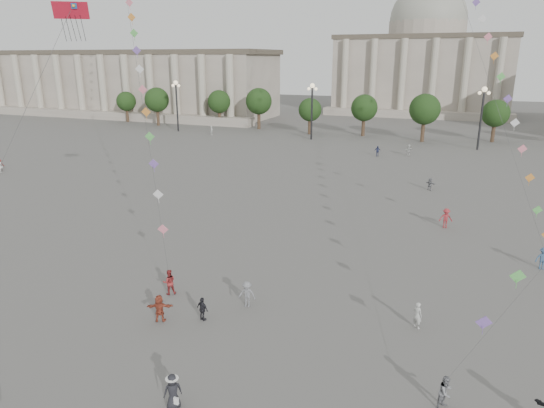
% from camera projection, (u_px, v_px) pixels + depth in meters
% --- Properties ---
extents(ground, '(360.00, 360.00, 0.00)m').
position_uv_depth(ground, '(200.00, 347.00, 26.71)').
color(ground, '#53514E').
rests_on(ground, ground).
extents(hall_west, '(84.00, 26.22, 17.20)m').
position_uv_depth(hall_west, '(130.00, 83.00, 134.14)').
color(hall_west, gray).
rests_on(hall_west, ground).
extents(hall_central, '(48.30, 34.30, 35.50)m').
position_uv_depth(hall_central, '(424.00, 61.00, 137.68)').
color(hall_central, gray).
rests_on(hall_central, ground).
extents(tree_row, '(137.12, 5.12, 8.00)m').
position_uv_depth(tree_row, '(397.00, 110.00, 94.62)').
color(tree_row, '#3B2A1D').
rests_on(tree_row, ground).
extents(lamp_post_far_west, '(2.00, 0.90, 10.65)m').
position_uv_depth(lamp_post_far_west, '(176.00, 97.00, 102.67)').
color(lamp_post_far_west, '#262628').
rests_on(lamp_post_far_west, ground).
extents(lamp_post_mid_west, '(2.00, 0.90, 10.65)m').
position_uv_depth(lamp_post_mid_west, '(312.00, 101.00, 92.18)').
color(lamp_post_mid_west, '#262628').
rests_on(lamp_post_mid_west, ground).
extents(lamp_post_mid_east, '(2.00, 0.90, 10.65)m').
position_uv_depth(lamp_post_mid_east, '(482.00, 107.00, 81.68)').
color(lamp_post_mid_east, '#262628').
rests_on(lamp_post_mid_east, ground).
extents(person_crowd_0, '(1.07, 0.70, 1.69)m').
position_uv_depth(person_crowd_0, '(377.00, 151.00, 78.07)').
color(person_crowd_0, navy).
rests_on(person_crowd_0, ground).
extents(person_crowd_1, '(0.83, 0.91, 1.51)m').
position_uv_depth(person_crowd_1, '(1.00, 167.00, 66.89)').
color(person_crowd_1, white).
rests_on(person_crowd_1, ground).
extents(person_crowd_2, '(0.98, 1.20, 1.62)m').
position_uv_depth(person_crowd_2, '(0.00, 165.00, 68.22)').
color(person_crowd_2, maroon).
rests_on(person_crowd_2, ground).
extents(person_crowd_4, '(1.45, 1.71, 1.86)m').
position_uv_depth(person_crowd_4, '(409.00, 150.00, 78.40)').
color(person_crowd_4, '#B8B9B4').
rests_on(person_crowd_4, ground).
extents(person_crowd_6, '(1.19, 0.78, 1.73)m').
position_uv_depth(person_crowd_6, '(247.00, 294.00, 30.85)').
color(person_crowd_6, slate).
rests_on(person_crowd_6, ground).
extents(person_crowd_8, '(1.33, 0.94, 1.88)m').
position_uv_depth(person_crowd_8, '(446.00, 218.00, 45.17)').
color(person_crowd_8, maroon).
rests_on(person_crowd_8, ground).
extents(person_crowd_10, '(0.59, 0.77, 1.89)m').
position_uv_depth(person_crowd_10, '(212.00, 130.00, 99.51)').
color(person_crowd_10, '#B1B2AD').
rests_on(person_crowd_10, ground).
extents(person_crowd_12, '(1.42, 1.10, 1.50)m').
position_uv_depth(person_crowd_12, '(430.00, 184.00, 58.13)').
color(person_crowd_12, slate).
rests_on(person_crowd_12, ground).
extents(person_crowd_13, '(0.72, 0.66, 1.64)m').
position_uv_depth(person_crowd_13, '(417.00, 315.00, 28.41)').
color(person_crowd_13, '#B1B1AD').
rests_on(person_crowd_13, ground).
extents(tourist_1, '(0.95, 0.62, 1.51)m').
position_uv_depth(tourist_1, '(203.00, 309.00, 29.24)').
color(tourist_1, black).
rests_on(tourist_1, ground).
extents(tourist_2, '(1.65, 1.10, 1.71)m').
position_uv_depth(tourist_2, '(160.00, 308.00, 29.12)').
color(tourist_2, '#9B3F2A').
rests_on(tourist_2, ground).
extents(kite_flyer_0, '(1.08, 1.06, 1.76)m').
position_uv_depth(kite_flyer_0, '(169.00, 282.00, 32.47)').
color(kite_flyer_0, maroon).
rests_on(kite_flyer_0, ground).
extents(kite_flyer_1, '(1.25, 0.93, 1.73)m').
position_uv_depth(kite_flyer_1, '(543.00, 258.00, 36.31)').
color(kite_flyer_1, '#365579').
rests_on(kite_flyer_1, ground).
extents(kite_flyer_2, '(0.93, 0.99, 1.62)m').
position_uv_depth(kite_flyer_2, '(446.00, 392.00, 21.89)').
color(kite_flyer_2, slate).
rests_on(kite_flyer_2, ground).
extents(hat_person, '(0.99, 0.98, 1.73)m').
position_uv_depth(hat_person, '(173.00, 391.00, 21.84)').
color(hat_person, black).
rests_on(hat_person, ground).
extents(dragon_kite, '(2.53, 8.79, 23.18)m').
position_uv_depth(dragon_kite, '(71.00, 25.00, 31.19)').
color(dragon_kite, '#B41326').
rests_on(dragon_kite, ground).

